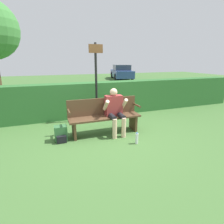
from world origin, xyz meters
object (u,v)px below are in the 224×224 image
object	(u,v)px
backpack	(61,134)
parked_car	(122,72)
water_bottle	(137,138)
signpost	(96,78)
person_seated	(115,109)
park_bench	(104,115)

from	to	relation	value
backpack	parked_car	xyz separation A→B (m)	(6.97, 12.85, 0.49)
backpack	water_bottle	size ratio (longest dim) A/B	1.36
signpost	parked_car	xyz separation A→B (m)	(5.79, 11.75, -0.67)
water_bottle	parked_car	world-z (taller)	parked_car
person_seated	backpack	xyz separation A→B (m)	(-1.37, -0.01, -0.48)
signpost	park_bench	bearing A→B (deg)	-93.63
parked_car	park_bench	bearing A→B (deg)	167.37
person_seated	water_bottle	bearing A→B (deg)	-71.21
water_bottle	signpost	distance (m)	2.25
backpack	water_bottle	bearing A→B (deg)	-24.68
water_bottle	backpack	bearing A→B (deg)	155.32
signpost	parked_car	distance (m)	13.12
person_seated	signpost	distance (m)	1.30
backpack	water_bottle	world-z (taller)	backpack
parked_car	signpost	bearing A→B (deg)	165.83
park_bench	backpack	xyz separation A→B (m)	(-1.12, -0.12, -0.30)
signpost	water_bottle	bearing A→B (deg)	-76.60
parked_car	person_seated	bearing A→B (deg)	168.48
backpack	signpost	distance (m)	1.99
park_bench	signpost	world-z (taller)	signpost
park_bench	signpost	distance (m)	1.30
park_bench	backpack	bearing A→B (deg)	-173.72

